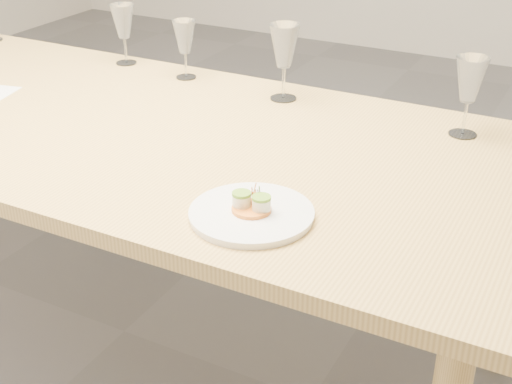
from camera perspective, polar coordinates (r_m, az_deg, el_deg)
The scene contains 7 objects.
ground at distance 2.41m, azimuth -10.50°, elevation -10.89°, with size 7.00×7.00×0.00m, color slate.
dining_table at distance 2.06m, azimuth -12.10°, elevation 4.20°, with size 2.40×1.00×0.75m.
dinner_plate at distance 1.47m, azimuth -0.35°, elevation -1.66°, with size 0.26×0.26×0.07m.
wine_glass_1 at distance 2.45m, azimuth -10.60°, elevation 13.18°, with size 0.08×0.08×0.20m.
wine_glass_2 at distance 2.28m, azimuth -5.75°, elevation 12.15°, with size 0.07×0.07×0.18m.
wine_glass_3 at distance 2.07m, azimuth 2.27°, elevation 11.49°, with size 0.09×0.09×0.22m.
wine_glass_4 at distance 1.89m, azimuth 16.75°, elevation 8.48°, with size 0.08×0.08×0.21m.
Camera 1 is at (1.24, -1.43, 1.48)m, focal length 50.00 mm.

